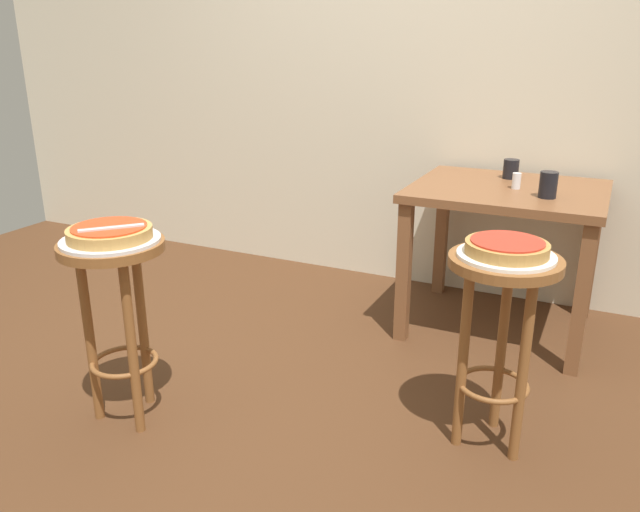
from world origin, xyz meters
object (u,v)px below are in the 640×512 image
pizza_middle (507,247)px  cup_far_edge (511,169)px  dining_table (506,211)px  stool_foreground (116,292)px  serving_plate_middle (506,256)px  serving_plate_foreground (111,240)px  pizza_foreground (110,232)px  cup_near_edge (548,185)px  condiment_shaker (516,181)px  pizza_server_knife (111,228)px  stool_middle (500,310)px

pizza_middle → cup_far_edge: size_ratio=2.82×
pizza_middle → dining_table: 1.02m
stool_foreground → serving_plate_middle: bearing=18.5°
serving_plate_foreground → pizza_foreground: (-0.00, 0.00, 0.03)m
stool_foreground → pizza_middle: 1.38m
cup_far_edge → cup_near_edge: bearing=-57.8°
cup_near_edge → cup_far_edge: 0.41m
serving_plate_foreground → dining_table: size_ratio=0.39×
dining_table → cup_far_edge: 0.26m
serving_plate_foreground → condiment_shaker: bearing=50.5°
serving_plate_foreground → pizza_server_knife: (0.03, -0.02, 0.06)m
stool_middle → cup_near_edge: size_ratio=6.16×
condiment_shaker → pizza_middle: bearing=-82.6°
cup_far_edge → pizza_server_knife: bearing=-122.9°
stool_foreground → pizza_foreground: size_ratio=2.42×
cup_near_edge → pizza_server_knife: bearing=-134.5°
serving_plate_middle → cup_far_edge: cup_far_edge is taller
pizza_middle → condiment_shaker: (-0.13, 0.98, 0.02)m
stool_middle → pizza_server_knife: size_ratio=3.24×
serving_plate_foreground → stool_middle: size_ratio=0.49×
pizza_middle → serving_plate_foreground: bearing=-161.5°
pizza_foreground → pizza_middle: same height
serving_plate_middle → cup_far_edge: (-0.19, 1.20, 0.06)m
serving_plate_middle → cup_near_edge: bearing=88.3°
cup_near_edge → dining_table: bearing=142.7°
serving_plate_foreground → stool_middle: serving_plate_foreground is taller
serving_plate_middle → stool_middle: bearing=14.0°
cup_far_edge → pizza_server_knife: cup_far_edge is taller
pizza_foreground → cup_near_edge: bearing=44.4°
stool_foreground → pizza_server_knife: (0.03, -0.02, 0.25)m
serving_plate_middle → condiment_shaker: 0.99m
cup_near_edge → pizza_middle: bearing=-91.7°
serving_plate_foreground → serving_plate_middle: (1.29, 0.43, 0.00)m
cup_far_edge → condiment_shaker: size_ratio=1.30×
cup_far_edge → serving_plate_foreground: bearing=-123.9°
stool_middle → dining_table: dining_table is taller
serving_plate_foreground → pizza_foreground: size_ratio=1.18×
serving_plate_middle → pizza_middle: size_ratio=1.19×
condiment_shaker → serving_plate_foreground: bearing=-129.5°
dining_table → pizza_server_knife: bearing=-127.1°
dining_table → pizza_server_knife: pizza_server_knife is taller
pizza_middle → cup_far_edge: cup_far_edge is taller
serving_plate_middle → dining_table: 1.02m
serving_plate_middle → pizza_middle: 0.03m
stool_middle → cup_far_edge: cup_far_edge is taller
stool_foreground → serving_plate_foreground: bearing=45.0°
cup_near_edge → serving_plate_middle: bearing=-91.7°
serving_plate_foreground → cup_far_edge: cup_far_edge is taller
cup_far_edge → pizza_middle: bearing=-81.0°
pizza_server_knife → cup_near_edge: bearing=-1.5°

